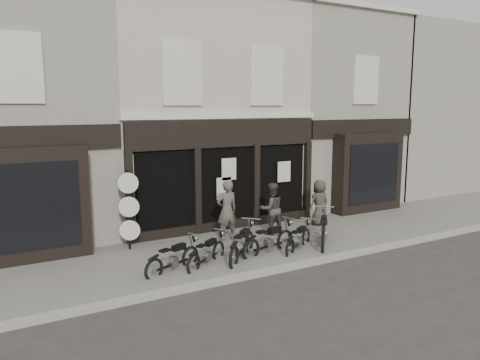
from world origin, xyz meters
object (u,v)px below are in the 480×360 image
advert_sign_post (129,213)px  motorcycle_3 (269,243)px  motorcycle_0 (173,261)px  man_centre (271,209)px  motorcycle_1 (207,255)px  man_left (227,210)px  motorcycle_4 (299,241)px  man_right (319,203)px  motorcycle_2 (242,247)px  motorcycle_5 (323,233)px

advert_sign_post → motorcycle_3: bearing=-9.1°
motorcycle_0 → man_centre: man_centre is taller
motorcycle_1 → man_left: size_ratio=0.86×
motorcycle_3 → man_left: man_left is taller
motorcycle_1 → motorcycle_4: same height
man_right → motorcycle_2: bearing=20.4°
man_centre → man_left: bearing=2.1°
motorcycle_1 → man_centre: man_centre is taller
motorcycle_1 → man_centre: size_ratio=0.96×
motorcycle_3 → advert_sign_post: 4.26m
motorcycle_5 → man_centre: man_centre is taller
motorcycle_4 → motorcycle_1: bearing=145.5°
man_left → motorcycle_4: bearing=128.3°
man_left → man_centre: bearing=176.7°
motorcycle_5 → man_right: man_right is taller
motorcycle_2 → motorcycle_5: (2.93, -0.05, 0.02)m
man_left → man_right: (3.80, 0.03, -0.15)m
motorcycle_2 → advert_sign_post: (-2.56, 2.31, 0.82)m
man_left → man_centre: man_left is taller
motorcycle_3 → motorcycle_4: motorcycle_3 is taller
advert_sign_post → man_left: bearing=13.3°
motorcycle_1 → man_centre: bearing=-5.4°
motorcycle_0 → man_left: (2.53, 1.73, 0.72)m
motorcycle_4 → man_centre: 1.88m
motorcycle_1 → motorcycle_2: (1.11, 0.00, 0.06)m
motorcycle_4 → man_right: size_ratio=1.02×
motorcycle_2 → advert_sign_post: advert_sign_post is taller
motorcycle_3 → advert_sign_post: bearing=134.0°
motorcycle_3 → motorcycle_0: bearing=167.4°
motorcycle_4 → man_right: bearing=7.2°
motorcycle_1 → motorcycle_3: size_ratio=0.81×
man_left → man_centre: 1.64m
motorcycle_3 → man_centre: 2.05m
motorcycle_3 → motorcycle_5: motorcycle_5 is taller
motorcycle_0 → motorcycle_5: size_ratio=0.96×
motorcycle_2 → man_left: 1.92m
motorcycle_5 → man_right: size_ratio=1.15×
motorcycle_4 → man_centre: bearing=52.1°
motorcycle_3 → man_centre: size_ratio=1.19×
man_centre → man_right: (2.17, 0.14, -0.05)m
motorcycle_5 → man_left: size_ratio=0.98×
motorcycle_3 → man_left: bearing=93.1°
motorcycle_4 → motorcycle_0: bearing=145.9°
motorcycle_1 → man_left: 2.45m
man_right → man_left: bearing=-1.8°
motorcycle_5 → man_centre: size_ratio=1.09×
advert_sign_post → motorcycle_2: bearing=-17.9°
motorcycle_4 → man_left: man_left is taller
man_left → advert_sign_post: size_ratio=0.77×
motorcycle_5 → man_left: man_left is taller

